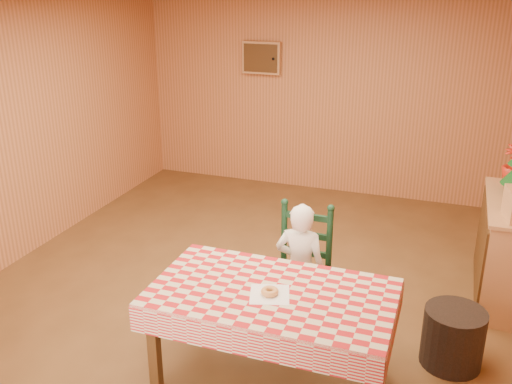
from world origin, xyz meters
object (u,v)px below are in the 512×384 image
at_px(storage_bin, 453,337).
at_px(shelf_unit, 511,250).
at_px(dining_table, 272,301).
at_px(ladder_chair, 302,272).
at_px(seated_child, 300,269).

bearing_deg(storage_bin, shelf_unit, 69.97).
height_order(dining_table, ladder_chair, ladder_chair).
bearing_deg(dining_table, shelf_unit, 48.79).
distance_m(dining_table, storage_bin, 1.46).
bearing_deg(shelf_unit, seated_child, -145.16).
bearing_deg(seated_child, storage_bin, 178.00).
bearing_deg(storage_bin, ladder_chair, 175.30).
bearing_deg(ladder_chair, dining_table, -90.00).
bearing_deg(ladder_chair, shelf_unit, 33.47).
xyz_separation_m(ladder_chair, seated_child, (-0.00, -0.06, 0.06)).
relative_size(seated_child, shelf_unit, 0.91).
height_order(seated_child, shelf_unit, seated_child).
relative_size(dining_table, seated_child, 1.47).
height_order(ladder_chair, shelf_unit, ladder_chair).
height_order(dining_table, storage_bin, dining_table).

